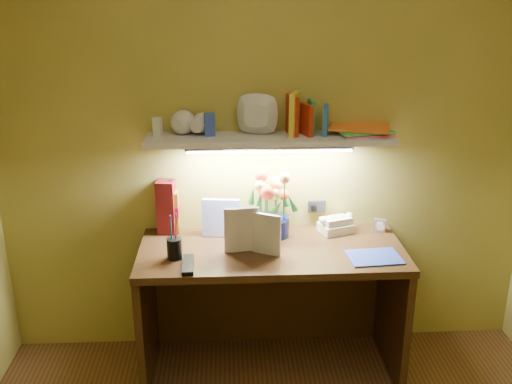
% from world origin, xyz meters
% --- Properties ---
extents(desk, '(1.40, 0.60, 0.75)m').
position_xyz_m(desk, '(0.00, 1.20, 0.38)').
color(desk, '#32180D').
rests_on(desk, ground).
extents(flower_bouquet, '(0.24, 0.24, 0.36)m').
position_xyz_m(flower_bouquet, '(0.01, 1.38, 0.93)').
color(flower_bouquet, '#0A1034').
rests_on(flower_bouquet, desk).
extents(telephone, '(0.21, 0.18, 0.10)m').
position_xyz_m(telephone, '(0.38, 1.40, 0.80)').
color(telephone, white).
rests_on(telephone, desk).
extents(desk_clock, '(0.08, 0.06, 0.07)m').
position_xyz_m(desk_clock, '(0.63, 1.40, 0.79)').
color(desk_clock, '#B9B9BE').
rests_on(desk_clock, desk).
extents(whisky_bottle, '(0.08, 0.08, 0.31)m').
position_xyz_m(whisky_bottle, '(-0.54, 1.44, 0.90)').
color(whisky_bottle, '#AC7811').
rests_on(whisky_bottle, desk).
extents(whisky_box, '(0.11, 0.11, 0.31)m').
position_xyz_m(whisky_box, '(-0.57, 1.44, 0.90)').
color(whisky_box, '#601114').
rests_on(whisky_box, desk).
extents(pen_cup, '(0.09, 0.09, 0.19)m').
position_xyz_m(pen_cup, '(-0.50, 1.11, 0.84)').
color(pen_cup, black).
rests_on(pen_cup, desk).
extents(art_card, '(0.21, 0.07, 0.21)m').
position_xyz_m(art_card, '(-0.27, 1.39, 0.85)').
color(art_card, white).
rests_on(art_card, desk).
extents(tv_remote, '(0.06, 0.20, 0.02)m').
position_xyz_m(tv_remote, '(-0.43, 1.01, 0.76)').
color(tv_remote, black).
rests_on(tv_remote, desk).
extents(blue_folder, '(0.28, 0.21, 0.01)m').
position_xyz_m(blue_folder, '(0.51, 1.06, 0.75)').
color(blue_folder, blue).
rests_on(blue_folder, desk).
extents(desk_book_a, '(0.18, 0.03, 0.25)m').
position_xyz_m(desk_book_a, '(-0.25, 1.16, 0.87)').
color(desk_book_a, beige).
rests_on(desk_book_a, desk).
extents(desk_book_b, '(0.15, 0.09, 0.22)m').
position_xyz_m(desk_book_b, '(-0.11, 1.17, 0.86)').
color(desk_book_b, silver).
rests_on(desk_book_b, desk).
extents(wall_shelf, '(1.32, 0.33, 0.26)m').
position_xyz_m(wall_shelf, '(-0.00, 1.38, 1.34)').
color(wall_shelf, silver).
rests_on(wall_shelf, ground).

